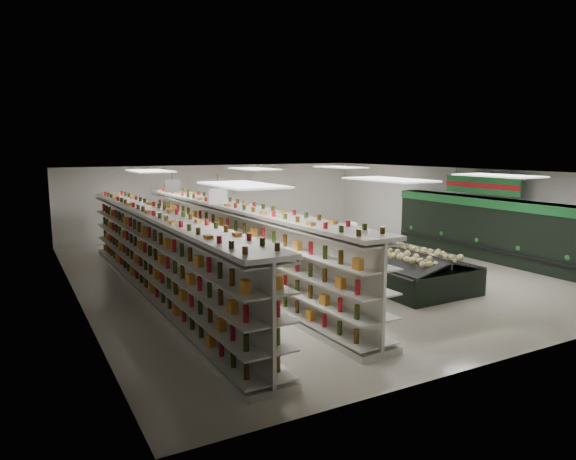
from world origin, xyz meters
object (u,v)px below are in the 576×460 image
gondola_center (233,247)px  soda_endcap (231,224)px  shopper_background (152,241)px  produce_island (365,257)px  shopper_main (351,255)px  gondola_left (159,258)px

gondola_center → soda_endcap: gondola_center is taller
shopper_background → produce_island: bearing=-115.4°
soda_endcap → shopper_main: (0.14, -8.52, 0.19)m
gondola_center → produce_island: (4.11, -0.98, -0.56)m
soda_endcap → shopper_main: 8.52m
gondola_left → shopper_main: 5.31m
produce_island → shopper_background: bearing=141.2°
shopper_background → gondola_left: bearing=-178.0°
gondola_center → soda_endcap: 6.83m
shopper_background → soda_endcap: bearing=-42.2°
gondola_left → shopper_background: (0.81, 4.01, -0.25)m
gondola_center → produce_island: bearing=-15.5°
gondola_left → produce_island: (6.45, -0.52, -0.55)m
gondola_center → shopper_main: size_ratio=7.02×
shopper_main → gondola_left: bearing=-15.1°
produce_island → gondola_left: bearing=175.4°
gondola_left → gondola_center: bearing=10.3°
gondola_left → produce_island: size_ratio=1.80×
gondola_center → shopper_main: gondola_center is taller
soda_endcap → gondola_center: bearing=-111.8°
produce_island → shopper_main: 1.93m
gondola_left → gondola_center: 2.39m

